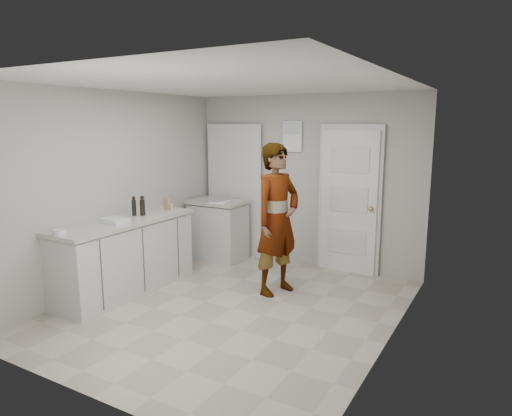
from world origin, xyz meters
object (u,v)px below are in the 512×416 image
Objects in this scene: cake_mix_box at (167,204)px; egg_bowl at (60,232)px; spice_jar at (172,207)px; oil_cruet_a at (142,206)px; person at (277,219)px; baking_dish at (115,221)px; oil_cruet_b at (134,206)px.

egg_bowl is at bearing -75.57° from cake_mix_box.
cake_mix_box is at bearing -175.52° from spice_jar.
egg_bowl is (-0.04, -1.20, -0.10)m from oil_cruet_a.
egg_bowl is at bearing -91.81° from oil_cruet_a.
cake_mix_box is at bearing 111.67° from person.
oil_cruet_a is 0.50m from baking_dish.
oil_cruet_b is at bearing -83.44° from cake_mix_box.
spice_jar is at bearing 20.52° from cake_mix_box.
spice_jar is 0.27× the size of baking_dish.
baking_dish is (-1.61, -1.10, 0.02)m from person.
spice_jar is 0.34× the size of oil_cruet_b.
cake_mix_box reaches higher than egg_bowl.
oil_cruet_b reaches higher than cake_mix_box.
person is 1.63m from cake_mix_box.
baking_dish is (0.01, -0.96, -0.05)m from cake_mix_box.
person is 1.95m from baking_dish.
cake_mix_box is 1.67m from egg_bowl.
egg_bowl is (-1.67, -1.81, 0.02)m from person.
person is 21.62× the size of spice_jar.
oil_cruet_a is 1.02× the size of oil_cruet_b.
oil_cruet_b is at bearing -106.60° from spice_jar.
person is at bearing 21.13° from cake_mix_box.
person is 1.75m from oil_cruet_a.
cake_mix_box is 1.85× the size of spice_jar.
person is at bearing 20.50° from oil_cruet_a.
baking_dish is 2.28× the size of egg_bowl.
oil_cruet_a reaches higher than egg_bowl.
baking_dish is 0.71m from egg_bowl.
egg_bowl is (-0.12, -1.67, -0.02)m from spice_jar.
baking_dish is (-0.06, -0.96, -0.02)m from spice_jar.
person reaches higher than egg_bowl.
baking_dish and egg_bowl have the same top height.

